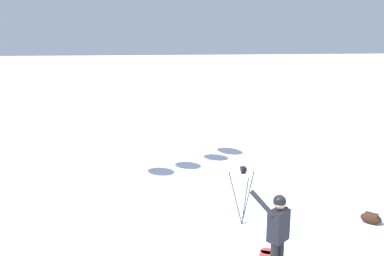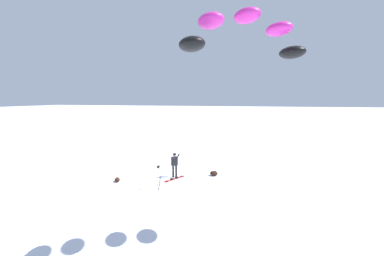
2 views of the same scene
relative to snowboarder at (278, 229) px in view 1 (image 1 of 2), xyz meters
name	(u,v)px [view 1 (image 1 of 2)]	position (x,y,z in m)	size (l,w,h in m)	color
snowboarder	(278,229)	(0.00, 0.00, 0.00)	(0.72, 0.58, 1.77)	black
gear_bag_large	(371,218)	(-3.40, -1.79, -0.94)	(0.58, 0.60, 0.26)	black
camera_tripod	(243,184)	(-0.21, -2.45, -0.01)	(0.67, 0.59, 1.50)	#262628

